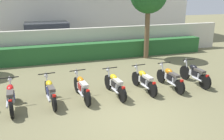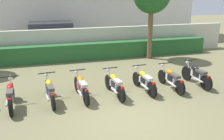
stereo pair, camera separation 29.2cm
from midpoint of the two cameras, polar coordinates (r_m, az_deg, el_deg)
The scene contains 11 objects.
ground at distance 7.73m, azimuth 3.89°, elevation -11.04°, with size 60.00×60.00×0.00m, color olive.
compound_wall at distance 14.69m, azimuth -7.48°, elevation 6.34°, with size 18.50×0.30×1.72m, color beige.
hedge_row at distance 14.10m, azimuth -6.89°, elevation 4.29°, with size 14.80×0.70×0.95m, color #28602D.
parked_car at distance 16.49m, azimuth -14.78°, elevation 7.42°, with size 4.51×2.09×1.89m.
motorcycle_in_row_0 at distance 8.76m, azimuth -23.40°, elevation -5.68°, with size 0.60×1.89×0.97m.
motorcycle_in_row_1 at distance 8.80m, azimuth -15.16°, elevation -4.78°, with size 0.60×1.92×0.95m.
motorcycle_in_row_2 at distance 8.90m, azimuth -8.03°, elevation -3.99°, with size 0.60×1.91×0.96m.
motorcycle_in_row_3 at distance 9.11m, azimuth -0.26°, elevation -3.32°, with size 0.60×1.90×0.95m.
motorcycle_in_row_4 at distance 9.58m, azimuth 6.59°, elevation -2.39°, with size 0.60×1.85×0.95m.
motorcycle_in_row_5 at distance 10.04m, azimuth 12.59°, elevation -1.77°, with size 0.60×1.92×0.95m.
motorcycle_in_row_6 at distance 10.75m, azimuth 18.01°, elevation -0.84°, with size 0.60×1.90×0.97m.
Camera 1 is at (-2.70, -6.24, 3.71)m, focal length 39.20 mm.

